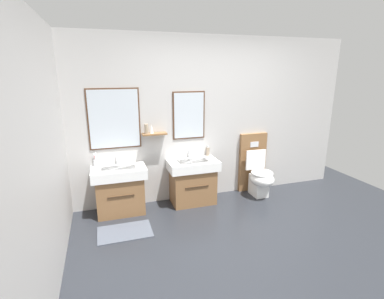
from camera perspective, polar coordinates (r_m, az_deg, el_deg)
name	(u,v)px	position (r m, az deg, el deg)	size (l,w,h in m)	color
ground_plane	(268,257)	(3.60, 14.78, -19.97)	(5.80, 4.91, 0.10)	#23262B
wall_back	(211,119)	(4.61, 3.75, 6.05)	(4.60, 0.27, 2.52)	#B7B5B2
wall_left	(31,168)	(2.61, -29.25, -3.15)	(0.12, 3.71, 2.52)	#B7B5B2
bath_mat	(125,232)	(3.93, -13.13, -15.60)	(0.68, 0.44, 0.01)	#474C56
vanity_sink_left	(120,189)	(4.30, -14.11, -7.55)	(0.76, 0.48, 0.69)	brown
tap_on_left_sink	(117,159)	(4.33, -14.60, -1.89)	(0.03, 0.13, 0.11)	silver
vanity_sink_right	(193,180)	(4.48, 0.13, -6.11)	(0.76, 0.48, 0.69)	brown
tap_on_right_sink	(189,153)	(4.51, -0.53, -0.69)	(0.03, 0.13, 0.11)	silver
toilet	(257,172)	(4.92, 12.72, -4.39)	(0.48, 0.63, 1.00)	brown
toothbrush_cup	(96,162)	(4.32, -18.51, -2.43)	(0.07, 0.07, 0.20)	silver
soap_dispenser	(208,151)	(4.61, 3.14, -0.38)	(0.06, 0.06, 0.17)	gray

